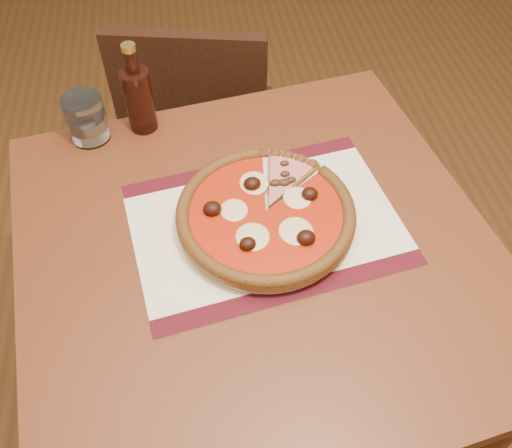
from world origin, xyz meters
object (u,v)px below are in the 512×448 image
(plate, at_px, (266,220))
(water_glass, at_px, (86,119))
(pizza, at_px, (266,213))
(bottle, at_px, (139,97))
(table, at_px, (258,277))
(chair_far, at_px, (200,126))

(plate, distance_m, water_glass, 0.42)
(pizza, distance_m, bottle, 0.36)
(table, distance_m, chair_far, 0.68)
(table, height_order, plate, plate)
(chair_far, xyz_separation_m, plate, (0.09, -0.61, 0.29))
(pizza, bearing_deg, bottle, 125.01)
(water_glass, relative_size, bottle, 0.50)
(table, xyz_separation_m, water_glass, (-0.29, 0.32, 0.15))
(table, relative_size, plate, 3.10)
(pizza, bearing_deg, water_glass, 138.40)
(water_glass, bearing_deg, chair_far, 56.24)
(plate, bearing_deg, table, -115.72)
(chair_far, bearing_deg, table, 108.13)
(chair_far, xyz_separation_m, water_glass, (-0.23, -0.34, 0.33))
(plate, distance_m, bottle, 0.36)
(table, relative_size, water_glass, 9.64)
(water_glass, bearing_deg, bottle, 8.79)
(table, bearing_deg, pizza, 64.31)
(table, xyz_separation_m, plate, (0.02, 0.04, 0.11))
(pizza, relative_size, water_glass, 3.27)
(table, bearing_deg, plate, 64.28)
(bottle, bearing_deg, plate, -54.95)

